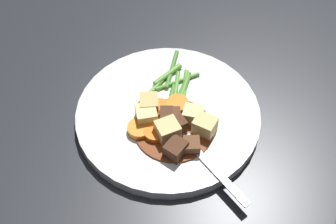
# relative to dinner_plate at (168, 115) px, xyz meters

# --- Properties ---
(ground_plane) EXTENTS (3.00, 3.00, 0.00)m
(ground_plane) POSITION_rel_dinner_plate_xyz_m (0.00, 0.00, -0.01)
(ground_plane) COLOR #26282D
(dinner_plate) EXTENTS (0.27, 0.27, 0.02)m
(dinner_plate) POSITION_rel_dinner_plate_xyz_m (0.00, 0.00, 0.00)
(dinner_plate) COLOR white
(dinner_plate) RESTS_ON ground_plane
(stew_sauce) EXTENTS (0.11, 0.11, 0.00)m
(stew_sauce) POSITION_rel_dinner_plate_xyz_m (0.03, 0.01, 0.01)
(stew_sauce) COLOR brown
(stew_sauce) RESTS_ON dinner_plate
(carrot_slice_0) EXTENTS (0.04, 0.04, 0.01)m
(carrot_slice_0) POSITION_rel_dinner_plate_xyz_m (0.04, -0.03, 0.01)
(carrot_slice_0) COLOR orange
(carrot_slice_0) RESTS_ON dinner_plate
(carrot_slice_1) EXTENTS (0.04, 0.04, 0.01)m
(carrot_slice_1) POSITION_rel_dinner_plate_xyz_m (0.00, -0.01, 0.01)
(carrot_slice_1) COLOR orange
(carrot_slice_1) RESTS_ON dinner_plate
(carrot_slice_2) EXTENTS (0.05, 0.05, 0.01)m
(carrot_slice_2) POSITION_rel_dinner_plate_xyz_m (-0.01, 0.01, 0.01)
(carrot_slice_2) COLOR orange
(carrot_slice_2) RESTS_ON dinner_plate
(carrot_slice_3) EXTENTS (0.05, 0.05, 0.01)m
(carrot_slice_3) POSITION_rel_dinner_plate_xyz_m (0.04, -0.01, 0.01)
(carrot_slice_3) COLOR orange
(carrot_slice_3) RESTS_ON dinner_plate
(potato_chunk_0) EXTENTS (0.04, 0.04, 0.03)m
(potato_chunk_0) POSITION_rel_dinner_plate_xyz_m (0.04, 0.01, 0.02)
(potato_chunk_0) COLOR #E5CC7A
(potato_chunk_0) RESTS_ON dinner_plate
(potato_chunk_1) EXTENTS (0.04, 0.04, 0.02)m
(potato_chunk_1) POSITION_rel_dinner_plate_xyz_m (0.02, -0.03, 0.02)
(potato_chunk_1) COLOR #EAD68C
(potato_chunk_1) RESTS_ON dinner_plate
(potato_chunk_2) EXTENTS (0.03, 0.03, 0.02)m
(potato_chunk_2) POSITION_rel_dinner_plate_xyz_m (0.00, -0.03, 0.02)
(potato_chunk_2) COLOR #DBBC6B
(potato_chunk_2) RESTS_ON dinner_plate
(potato_chunk_3) EXTENTS (0.03, 0.03, 0.02)m
(potato_chunk_3) POSITION_rel_dinner_plate_xyz_m (0.01, 0.04, 0.02)
(potato_chunk_3) COLOR #EAD68C
(potato_chunk_3) RESTS_ON dinner_plate
(potato_chunk_4) EXTENTS (0.04, 0.04, 0.03)m
(potato_chunk_4) POSITION_rel_dinner_plate_xyz_m (0.03, 0.06, 0.02)
(potato_chunk_4) COLOR #E5CC7A
(potato_chunk_4) RESTS_ON dinner_plate
(meat_chunk_0) EXTENTS (0.03, 0.03, 0.02)m
(meat_chunk_0) POSITION_rel_dinner_plate_xyz_m (0.06, 0.04, 0.02)
(meat_chunk_0) COLOR brown
(meat_chunk_0) RESTS_ON dinner_plate
(meat_chunk_1) EXTENTS (0.03, 0.03, 0.02)m
(meat_chunk_1) POSITION_rel_dinner_plate_xyz_m (0.03, 0.02, 0.02)
(meat_chunk_1) COLOR #4C2B19
(meat_chunk_1) RESTS_ON dinner_plate
(meat_chunk_2) EXTENTS (0.03, 0.02, 0.02)m
(meat_chunk_2) POSITION_rel_dinner_plate_xyz_m (0.01, -0.00, 0.02)
(meat_chunk_2) COLOR #4C2B19
(meat_chunk_2) RESTS_ON dinner_plate
(meat_chunk_3) EXTENTS (0.04, 0.04, 0.02)m
(meat_chunk_3) POSITION_rel_dinner_plate_xyz_m (0.07, 0.02, 0.02)
(meat_chunk_3) COLOR #4C2B19
(meat_chunk_3) RESTS_ON dinner_plate
(meat_chunk_4) EXTENTS (0.03, 0.02, 0.02)m
(meat_chunk_4) POSITION_rel_dinner_plate_xyz_m (0.01, 0.01, 0.02)
(meat_chunk_4) COLOR #56331E
(meat_chunk_4) RESTS_ON dinner_plate
(green_bean_0) EXTENTS (0.05, 0.06, 0.01)m
(green_bean_0) POSITION_rel_dinner_plate_xyz_m (-0.06, 0.01, 0.01)
(green_bean_0) COLOR #599E38
(green_bean_0) RESTS_ON dinner_plate
(green_bean_1) EXTENTS (0.08, 0.01, 0.01)m
(green_bean_1) POSITION_rel_dinner_plate_xyz_m (-0.01, 0.00, 0.01)
(green_bean_1) COLOR #4C8E33
(green_bean_1) RESTS_ON dinner_plate
(green_bean_2) EXTENTS (0.08, 0.01, 0.01)m
(green_bean_2) POSITION_rel_dinner_plate_xyz_m (-0.08, -0.01, 0.01)
(green_bean_2) COLOR #4C8E33
(green_bean_2) RESTS_ON dinner_plate
(green_bean_3) EXTENTS (0.05, 0.04, 0.01)m
(green_bean_3) POSITION_rel_dinner_plate_xyz_m (-0.07, -0.01, 0.01)
(green_bean_3) COLOR #66AD42
(green_bean_3) RESTS_ON dinner_plate
(green_bean_4) EXTENTS (0.08, 0.01, 0.01)m
(green_bean_4) POSITION_rel_dinner_plate_xyz_m (-0.04, 0.02, 0.01)
(green_bean_4) COLOR #66AD42
(green_bean_4) RESTS_ON dinner_plate
(green_bean_5) EXTENTS (0.06, 0.02, 0.01)m
(green_bean_5) POSITION_rel_dinner_plate_xyz_m (-0.05, 0.02, 0.01)
(green_bean_5) COLOR #599E38
(green_bean_5) RESTS_ON dinner_plate
(green_bean_6) EXTENTS (0.06, 0.02, 0.01)m
(green_bean_6) POSITION_rel_dinner_plate_xyz_m (-0.04, 0.02, 0.01)
(green_bean_6) COLOR #599E38
(green_bean_6) RESTS_ON dinner_plate
(green_bean_7) EXTENTS (0.07, 0.01, 0.01)m
(green_bean_7) POSITION_rel_dinner_plate_xyz_m (-0.04, 0.01, 0.01)
(green_bean_7) COLOR #66AD42
(green_bean_7) RESTS_ON dinner_plate
(green_bean_8) EXTENTS (0.07, 0.04, 0.01)m
(green_bean_8) POSITION_rel_dinner_plate_xyz_m (-0.04, -0.03, 0.01)
(green_bean_8) COLOR #66AD42
(green_bean_8) RESTS_ON dinner_plate
(fork) EXTENTS (0.13, 0.14, 0.00)m
(fork) POSITION_rel_dinner_plate_xyz_m (0.07, 0.06, 0.01)
(fork) COLOR silver
(fork) RESTS_ON dinner_plate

